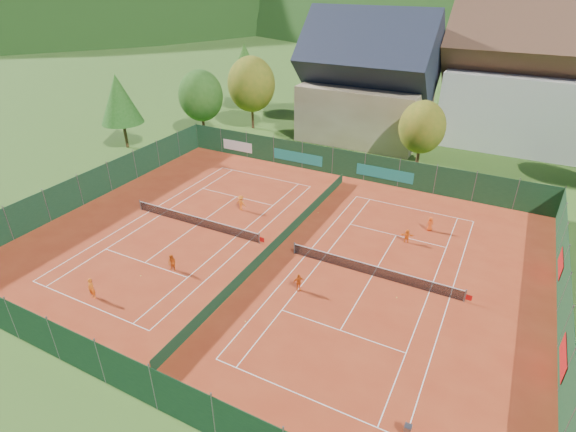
% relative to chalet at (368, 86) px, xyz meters
% --- Properties ---
extents(ground, '(600.00, 600.00, 0.00)m').
position_rel_chalet_xyz_m(ground, '(3.00, -30.00, -6.64)').
color(ground, '#32591B').
rests_on(ground, ground).
extents(clay_pad, '(40.00, 32.00, 0.01)m').
position_rel_chalet_xyz_m(clay_pad, '(3.00, -30.00, -6.62)').
color(clay_pad, '#9E3117').
rests_on(clay_pad, ground).
extents(court_markings_left, '(11.03, 23.83, 0.00)m').
position_rel_chalet_xyz_m(court_markings_left, '(-5.00, -30.00, -6.61)').
color(court_markings_left, white).
rests_on(court_markings_left, ground).
extents(court_markings_right, '(11.03, 23.83, 0.00)m').
position_rel_chalet_xyz_m(court_markings_right, '(11.00, -30.00, -6.61)').
color(court_markings_right, white).
rests_on(court_markings_right, ground).
extents(tennis_net_left, '(13.30, 0.10, 1.02)m').
position_rel_chalet_xyz_m(tennis_net_left, '(-4.85, -30.00, -6.12)').
color(tennis_net_left, '#59595B').
rests_on(tennis_net_left, ground).
extents(tennis_net_right, '(13.30, 0.10, 1.02)m').
position_rel_chalet_xyz_m(tennis_net_right, '(11.15, -30.00, -6.12)').
color(tennis_net_right, '#59595B').
rests_on(tennis_net_right, ground).
extents(court_divider, '(0.03, 28.80, 1.00)m').
position_rel_chalet_xyz_m(court_divider, '(3.00, -30.00, -6.12)').
color(court_divider, '#13341E').
rests_on(court_divider, ground).
extents(fence_north, '(40.00, 0.10, 3.00)m').
position_rel_chalet_xyz_m(fence_north, '(2.54, -14.01, -5.16)').
color(fence_north, '#163D21').
rests_on(fence_north, ground).
extents(fence_south, '(40.00, 0.04, 3.00)m').
position_rel_chalet_xyz_m(fence_south, '(3.00, -46.00, -5.12)').
color(fence_south, '#12331C').
rests_on(fence_south, ground).
extents(fence_west, '(0.04, 32.00, 3.00)m').
position_rel_chalet_xyz_m(fence_west, '(-17.00, -30.00, -5.12)').
color(fence_west, '#143820').
rests_on(fence_west, ground).
extents(fence_east, '(0.09, 32.00, 3.00)m').
position_rel_chalet_xyz_m(fence_east, '(23.00, -29.95, -5.14)').
color(fence_east, '#13351C').
rests_on(fence_east, ground).
extents(chalet, '(16.20, 12.00, 16.00)m').
position_rel_chalet_xyz_m(chalet, '(0.00, 0.00, 0.00)').
color(chalet, tan).
rests_on(chalet, ground).
extents(hotel_block_a, '(21.60, 11.00, 17.25)m').
position_rel_chalet_xyz_m(hotel_block_a, '(19.00, 6.00, 0.76)').
color(hotel_block_a, silver).
rests_on(hotel_block_a, ground).
extents(tree_west_front, '(5.72, 5.72, 8.69)m').
position_rel_chalet_xyz_m(tree_west_front, '(-19.00, -10.00, -1.23)').
color(tree_west_front, '#492A1A').
rests_on(tree_west_front, ground).
extents(tree_west_mid, '(6.44, 6.44, 9.78)m').
position_rel_chalet_xyz_m(tree_west_mid, '(-15.00, -4.00, -0.56)').
color(tree_west_mid, '#4E311B').
rests_on(tree_west_mid, ground).
extents(tree_west_back, '(5.60, 5.60, 10.00)m').
position_rel_chalet_xyz_m(tree_west_back, '(-21.00, 4.00, 0.11)').
color(tree_west_back, '#422B17').
rests_on(tree_west_back, ground).
extents(tree_center, '(5.01, 5.01, 7.60)m').
position_rel_chalet_xyz_m(tree_center, '(9.00, -8.00, -1.91)').
color(tree_center, '#4D2F1B').
rests_on(tree_center, ground).
extents(tree_west_side, '(5.04, 5.04, 9.00)m').
position_rel_chalet_xyz_m(tree_west_side, '(-25.00, -18.00, -0.56)').
color(tree_west_side, '#4D351B').
rests_on(tree_west_side, ground).
extents(mountain_backdrop, '(820.00, 530.00, 242.00)m').
position_rel_chalet_xyz_m(mountain_backdrop, '(31.54, 203.48, -46.26)').
color(mountain_backdrop, black).
rests_on(mountain_backdrop, ground).
extents(ball_hopper, '(0.34, 0.34, 0.80)m').
position_rel_chalet_xyz_m(ball_hopper, '(16.48, -41.64, -6.07)').
color(ball_hopper, slate).
rests_on(ball_hopper, ground).
extents(loose_ball_0, '(0.07, 0.07, 0.07)m').
position_rel_chalet_xyz_m(loose_ball_0, '(-4.04, -37.84, -6.59)').
color(loose_ball_0, '#CCD833').
rests_on(loose_ball_0, ground).
extents(loose_ball_1, '(0.07, 0.07, 0.07)m').
position_rel_chalet_xyz_m(loose_ball_1, '(5.35, -38.45, -6.59)').
color(loose_ball_1, '#CCD833').
rests_on(loose_ball_1, ground).
extents(loose_ball_2, '(0.07, 0.07, 0.07)m').
position_rel_chalet_xyz_m(loose_ball_2, '(3.54, -23.00, -6.59)').
color(loose_ball_2, '#CCD833').
rests_on(loose_ball_2, ground).
extents(loose_ball_3, '(0.07, 0.07, 0.07)m').
position_rel_chalet_xyz_m(loose_ball_3, '(-3.82, -24.25, -6.59)').
color(loose_ball_3, '#CCD833').
rests_on(loose_ball_3, ground).
extents(loose_ball_4, '(0.07, 0.07, 0.07)m').
position_rel_chalet_xyz_m(loose_ball_4, '(13.27, -31.68, -6.59)').
color(loose_ball_4, '#CCD833').
rests_on(loose_ball_4, ground).
extents(player_left_near, '(0.57, 0.38, 1.54)m').
position_rel_chalet_xyz_m(player_left_near, '(-5.17, -41.15, -5.85)').
color(player_left_near, orange).
rests_on(player_left_near, ground).
extents(player_left_mid, '(0.66, 0.52, 1.36)m').
position_rel_chalet_xyz_m(player_left_mid, '(-2.40, -36.20, -5.94)').
color(player_left_mid, '#CA5112').
rests_on(player_left_mid, ground).
extents(player_left_far, '(1.01, 0.66, 1.46)m').
position_rel_chalet_xyz_m(player_left_far, '(-3.09, -25.69, -5.90)').
color(player_left_far, orange).
rests_on(player_left_far, ground).
extents(player_right_near, '(0.80, 0.81, 1.37)m').
position_rel_chalet_xyz_m(player_right_near, '(6.92, -33.99, -5.94)').
color(player_right_near, '#D04F12').
rests_on(player_right_near, ground).
extents(player_right_far_a, '(0.74, 0.68, 1.27)m').
position_rel_chalet_xyz_m(player_right_far_a, '(13.28, -21.45, -5.99)').
color(player_right_far_a, '#E64C14').
rests_on(player_right_far_a, ground).
extents(player_right_far_b, '(1.15, 0.61, 1.18)m').
position_rel_chalet_xyz_m(player_right_far_b, '(12.01, -24.27, -6.03)').
color(player_right_far_b, orange).
rests_on(player_right_far_b, ground).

